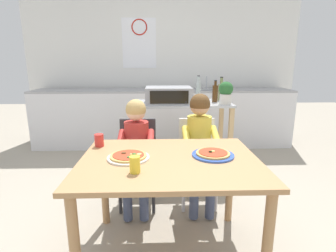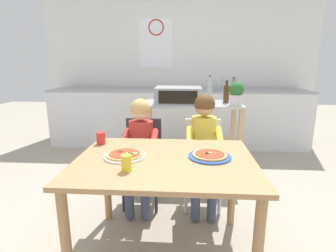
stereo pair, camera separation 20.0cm
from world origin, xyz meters
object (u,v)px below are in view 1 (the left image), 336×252
Objects in this scene: child_in_red_shirt at (136,143)px; bottle_dark_olive_oil at (221,91)px; bottle_brown_beer at (198,91)px; potted_herb_plant at (226,92)px; toaster_oven at (169,95)px; bottle_slim_sauce at (215,93)px; drinking_cup_red at (99,140)px; pizza_plate_white at (128,157)px; kitchen_island_cart at (182,127)px; child_in_yellow_shirt at (200,139)px; drinking_cup_yellow at (135,165)px; dining_chair_left at (138,156)px; dining_chair_right at (197,155)px; dining_table at (170,173)px; pizza_plate_blue_rimmed at (213,154)px.

bottle_dark_olive_oil is at bearing 45.70° from child_in_red_shirt.
bottle_brown_beer reaches higher than potted_herb_plant.
toaster_oven is 0.52× the size of child_in_red_shirt.
drinking_cup_red is at bearing -133.45° from bottle_slim_sauce.
pizza_plate_white is at bearing -127.08° from potted_herb_plant.
child_in_red_shirt is at bearing 90.03° from pizza_plate_white.
toaster_oven is 0.65m from potted_herb_plant.
child_in_yellow_shirt is at bearing -83.55° from kitchen_island_cart.
kitchen_island_cart reaches higher than drinking_cup_yellow.
dining_chair_left is at bearing -115.46° from toaster_oven.
drinking_cup_red reaches higher than pizza_plate_white.
toaster_oven reaches higher than drinking_cup_red.
dining_chair_right is 0.96m from pizza_plate_white.
potted_herb_plant is 2.58× the size of drinking_cup_yellow.
potted_herb_plant is at bearing -94.62° from bottle_dark_olive_oil.
pizza_plate_white is at bearing -108.67° from kitchen_island_cart.
toaster_oven is 1.87× the size of pizza_plate_white.
child_in_red_shirt is (-0.48, -0.82, 0.06)m from kitchen_island_cart.
child_in_red_shirt is at bearing -125.12° from bottle_brown_beer.
child_in_yellow_shirt is 0.83m from pizza_plate_white.
kitchen_island_cart reaches higher than dining_chair_left.
dining_chair_left is 0.21m from child_in_red_shirt.
bottle_slim_sauce is 0.22m from potted_herb_plant.
child_in_yellow_shirt is (0.09, -0.81, 0.08)m from kitchen_island_cart.
bottle_brown_beer is 0.26× the size of dining_table.
dining_chair_right is at bearing 12.76° from child_in_red_shirt.
potted_herb_plant is at bearing 39.42° from drinking_cup_red.
dining_chair_left is at bearing 90.03° from pizza_plate_white.
pizza_plate_white is at bearing 177.40° from dining_table.
child_in_yellow_shirt is at bearing -109.54° from bottle_slim_sauce.
potted_herb_plant is (0.26, -0.32, 0.01)m from bottle_brown_beer.
kitchen_island_cart is 0.97× the size of dining_table.
toaster_oven is 0.56m from bottle_slim_sauce.
drinking_cup_yellow is (0.06, -0.95, 0.30)m from dining_chair_left.
bottle_brown_beer is at bearing 75.34° from dining_table.
bottle_slim_sauce is at bearing 67.77° from dining_table.
toaster_oven reaches higher than dining_chair_left.
drinking_cup_yellow is (-0.42, -1.65, 0.18)m from kitchen_island_cart.
pizza_plate_blue_rimmed is at bearing -104.54° from bottle_dark_olive_oil.
child_in_red_shirt is at bearing -90.00° from dining_chair_left.
potted_herb_plant is 0.22× the size of dining_table.
dining_table is at bearing 46.30° from drinking_cup_yellow.
bottle_slim_sauce is 0.92× the size of pizza_plate_white.
potted_herb_plant is at bearing -11.56° from toaster_oven.
pizza_plate_white is (-0.48, -1.42, 0.15)m from kitchen_island_cart.
pizza_plate_white is at bearing -89.97° from child_in_red_shirt.
bottle_dark_olive_oil is 1.00× the size of pizza_plate_blue_rimmed.
bottle_slim_sauce is 1.72m from pizza_plate_white.
dining_chair_left is 0.57m from dining_chair_right.
toaster_oven reaches higher than child_in_red_shirt.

